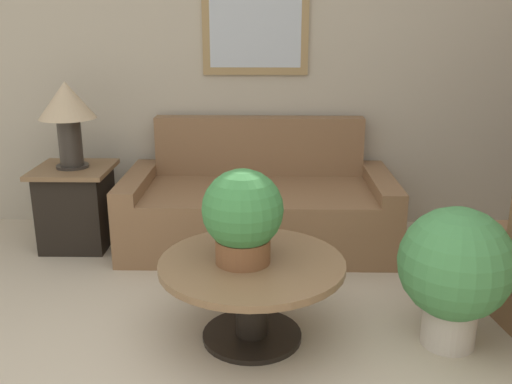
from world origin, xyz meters
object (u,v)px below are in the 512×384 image
Objects in this scene: table_lamp at (67,109)px; potted_plant_floor at (455,269)px; couch_main at (258,207)px; potted_plant_on_table at (243,215)px; side_table at (77,206)px; coffee_table at (252,283)px.

table_lamp is 0.82× the size of potted_plant_floor.
potted_plant_on_table is (-0.06, -1.43, 0.44)m from couch_main.
side_table is 0.81× the size of potted_plant_floor.
side_table is at bearing 135.14° from potted_plant_on_table.
side_table reaches higher than coffee_table.
potted_plant_on_table is 0.65× the size of potted_plant_floor.
couch_main is 4.02× the size of potted_plant_on_table.
table_lamp reaches higher than side_table.
coffee_table is 0.40m from potted_plant_on_table.
side_table is 0.98× the size of table_lamp.
table_lamp is at bearing 136.38° from coffee_table.
couch_main is 2.03× the size of coffee_table.
couch_main reaches higher than side_table.
coffee_table is (-0.01, -1.42, 0.04)m from couch_main.
potted_plant_floor is (2.50, -1.38, 0.13)m from side_table.
couch_main is 3.19× the size of table_lamp.
table_lamp is 1.95m from potted_plant_on_table.
coffee_table is 1.29× the size of potted_plant_floor.
couch_main is at bearing 2.98° from side_table.
potted_plant_on_table is at bearing -44.86° from side_table.
side_table is 1.96m from potted_plant_on_table.
couch_main is 1.62m from table_lamp.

